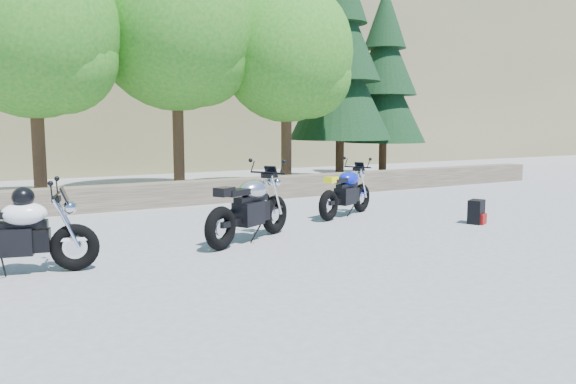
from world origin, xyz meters
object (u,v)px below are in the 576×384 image
object	(u,v)px
white_bike	(14,232)
backpack	(477,212)
silver_bike	(250,209)
blue_bike	(346,193)

from	to	relation	value
white_bike	backpack	bearing A→B (deg)	11.66
silver_bike	white_bike	bearing A→B (deg)	157.16
white_bike	backpack	size ratio (longest dim) A/B	4.34
white_bike	blue_bike	xyz separation A→B (m)	(5.79, 1.48, -0.06)
blue_bike	backpack	size ratio (longest dim) A/B	4.07
backpack	white_bike	bearing A→B (deg)	152.74
silver_bike	backpack	distance (m)	4.17
silver_bike	white_bike	xyz separation A→B (m)	(-3.20, -0.33, 0.01)
silver_bike	white_bike	size ratio (longest dim) A/B	1.00
silver_bike	backpack	world-z (taller)	silver_bike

